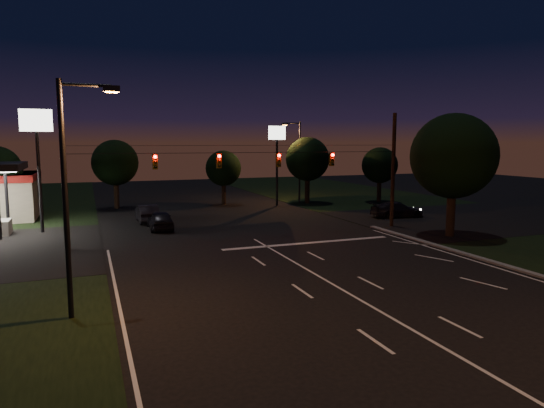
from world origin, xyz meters
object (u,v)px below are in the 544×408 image
utility_pole_right (391,226)px  car_cross (397,210)px  car_oncoming_a (160,220)px  car_oncoming_b (147,213)px  tree_right_near (452,157)px

utility_pole_right → car_cross: utility_pole_right is taller
utility_pole_right → car_oncoming_a: size_ratio=2.07×
car_oncoming_b → car_cross: car_oncoming_b is taller
car_oncoming_a → utility_pole_right: bearing=164.6°
tree_right_near → car_oncoming_b: (-19.62, 14.04, -4.93)m
car_oncoming_a → tree_right_near: bearing=153.3°
tree_right_near → car_cross: size_ratio=1.82×
tree_right_near → car_oncoming_a: tree_right_near is taller
car_cross → tree_right_near: bearing=176.0°
utility_pole_right → car_cross: 5.00m
car_cross → utility_pole_right: bearing=146.9°
car_oncoming_b → car_cross: (21.28, -5.41, -0.05)m
car_oncoming_b → utility_pole_right: bearing=152.0°
tree_right_near → car_oncoming_a: bearing=152.3°
car_oncoming_a → car_cross: car_oncoming_a is taller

